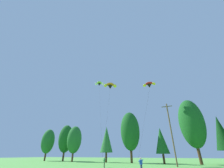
{
  "coord_description": "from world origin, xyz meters",
  "views": [
    {
      "loc": [
        10.0,
        -3.14,
        2.01
      ],
      "look_at": [
        -1.15,
        22.06,
        15.83
      ],
      "focal_mm": 22.72,
      "sensor_mm": 36.0,
      "label": 1
    }
  ],
  "objects_px": {
    "kite_flyer_near": "(104,161)",
    "kite_flyer_mid": "(141,163)",
    "parafoil_kite_mid_red_yellow": "(149,85)",
    "parafoil_kite_far_lime_white": "(99,84)",
    "parafoil_kite_high_orange": "(110,86)",
    "utility_pole": "(171,131)"
  },
  "relations": [
    {
      "from": "kite_flyer_mid",
      "to": "utility_pole",
      "type": "bearing_deg",
      "value": 69.46
    },
    {
      "from": "kite_flyer_near",
      "to": "parafoil_kite_high_orange",
      "type": "bearing_deg",
      "value": 109.01
    },
    {
      "from": "kite_flyer_mid",
      "to": "parafoil_kite_mid_red_yellow",
      "type": "xyz_separation_m",
      "value": [
        0.05,
        17.96,
        19.98
      ]
    },
    {
      "from": "utility_pole",
      "to": "kite_flyer_near",
      "type": "bearing_deg",
      "value": -148.97
    },
    {
      "from": "kite_flyer_mid",
      "to": "parafoil_kite_far_lime_white",
      "type": "bearing_deg",
      "value": 134.0
    },
    {
      "from": "utility_pole",
      "to": "parafoil_kite_high_orange",
      "type": "relative_size",
      "value": 0.61
    },
    {
      "from": "utility_pole",
      "to": "parafoil_kite_far_lime_white",
      "type": "relative_size",
      "value": 0.51
    },
    {
      "from": "kite_flyer_mid",
      "to": "parafoil_kite_far_lime_white",
      "type": "distance_m",
      "value": 34.17
    },
    {
      "from": "utility_pole",
      "to": "parafoil_kite_far_lime_white",
      "type": "height_order",
      "value": "parafoil_kite_far_lime_white"
    },
    {
      "from": "parafoil_kite_far_lime_white",
      "to": "parafoil_kite_mid_red_yellow",
      "type": "bearing_deg",
      "value": 0.86
    },
    {
      "from": "kite_flyer_mid",
      "to": "parafoil_kite_high_orange",
      "type": "height_order",
      "value": "parafoil_kite_high_orange"
    },
    {
      "from": "kite_flyer_near",
      "to": "kite_flyer_mid",
      "type": "height_order",
      "value": "same"
    },
    {
      "from": "utility_pole",
      "to": "parafoil_kite_mid_red_yellow",
      "type": "bearing_deg",
      "value": 120.56
    },
    {
      "from": "utility_pole",
      "to": "parafoil_kite_far_lime_white",
      "type": "bearing_deg",
      "value": 162.58
    },
    {
      "from": "utility_pole",
      "to": "parafoil_kite_far_lime_white",
      "type": "xyz_separation_m",
      "value": [
        -21.23,
        6.66,
        18.32
      ]
    },
    {
      "from": "kite_flyer_mid",
      "to": "parafoil_kite_mid_red_yellow",
      "type": "bearing_deg",
      "value": 89.83
    },
    {
      "from": "utility_pole",
      "to": "parafoil_kite_mid_red_yellow",
      "type": "xyz_separation_m",
      "value": [
        -4.08,
        6.92,
        14.59
      ]
    },
    {
      "from": "parafoil_kite_mid_red_yellow",
      "to": "parafoil_kite_far_lime_white",
      "type": "relative_size",
      "value": 0.85
    },
    {
      "from": "kite_flyer_near",
      "to": "parafoil_kite_high_orange",
      "type": "relative_size",
      "value": 0.08
    },
    {
      "from": "parafoil_kite_high_orange",
      "to": "parafoil_kite_far_lime_white",
      "type": "height_order",
      "value": "parafoil_kite_far_lime_white"
    },
    {
      "from": "utility_pole",
      "to": "parafoil_kite_high_orange",
      "type": "height_order",
      "value": "parafoil_kite_high_orange"
    },
    {
      "from": "kite_flyer_near",
      "to": "parafoil_kite_mid_red_yellow",
      "type": "xyz_separation_m",
      "value": [
        7.61,
        13.95,
        19.98
      ]
    }
  ]
}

